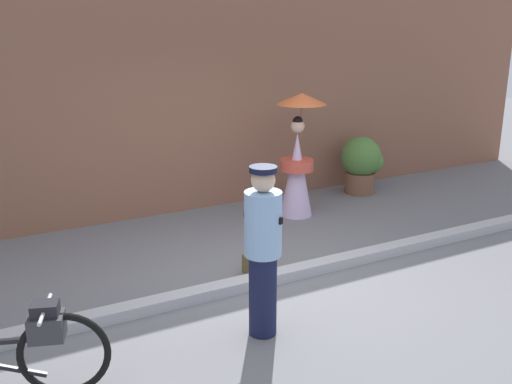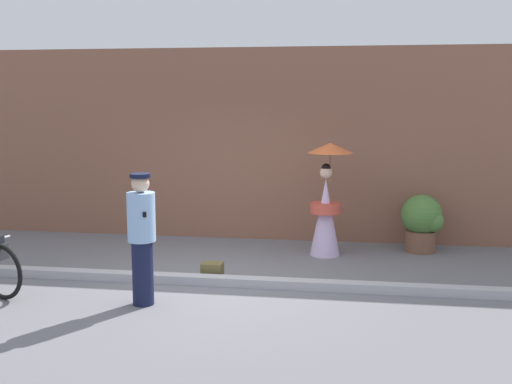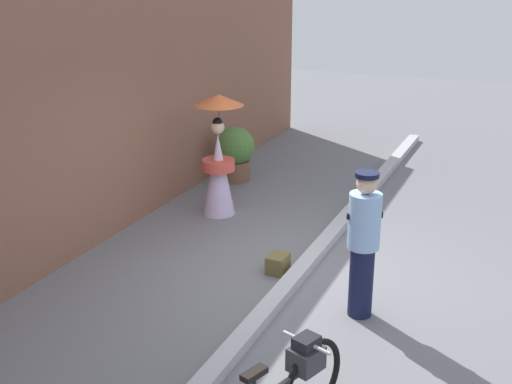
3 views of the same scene
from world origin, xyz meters
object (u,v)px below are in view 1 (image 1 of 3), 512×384
(person_with_parasol, at_px, (298,157))
(potted_plant_by_door, at_px, (362,163))
(backpack_on_pavement, at_px, (258,264))
(person_officer, at_px, (263,248))
(bicycle_near_officer, at_px, (4,351))

(person_with_parasol, relative_size, potted_plant_by_door, 1.91)
(potted_plant_by_door, xyz_separation_m, backpack_on_pavement, (-3.08, -2.03, -0.40))
(person_officer, height_order, potted_plant_by_door, person_officer)
(person_officer, relative_size, backpack_on_pavement, 5.49)
(bicycle_near_officer, relative_size, person_with_parasol, 0.93)
(bicycle_near_officer, distance_m, person_officer, 2.27)
(person_with_parasol, bearing_deg, person_officer, -127.34)
(person_with_parasol, height_order, backpack_on_pavement, person_with_parasol)
(bicycle_near_officer, relative_size, person_officer, 1.04)
(bicycle_near_officer, distance_m, person_with_parasol, 5.15)
(backpack_on_pavement, bearing_deg, person_officer, -116.55)
(potted_plant_by_door, bearing_deg, bicycle_near_officer, -151.73)
(bicycle_near_officer, bearing_deg, person_with_parasol, 32.05)
(bicycle_near_officer, distance_m, potted_plant_by_door, 6.70)
(bicycle_near_officer, xyz_separation_m, backpack_on_pavement, (2.83, 1.14, -0.31))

